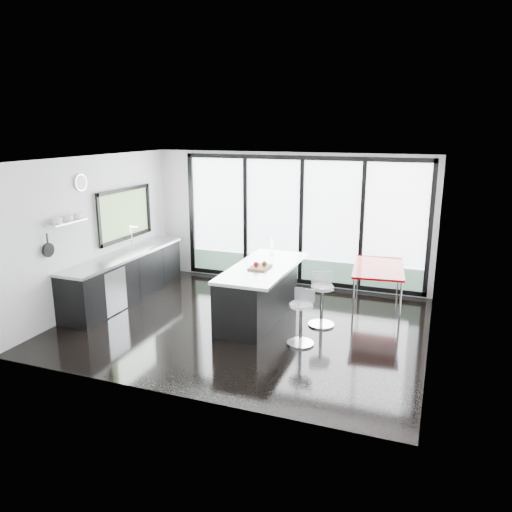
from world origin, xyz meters
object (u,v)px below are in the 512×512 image
at_px(bar_stool_near, 301,324).
at_px(bar_stool_far, 322,306).
at_px(island, 259,291).
at_px(red_table, 377,288).

height_order(bar_stool_near, bar_stool_far, bar_stool_far).
xyz_separation_m(island, red_table, (1.91, 1.13, -0.07)).
distance_m(island, bar_stool_near, 1.33).
relative_size(island, bar_stool_far, 3.32).
bearing_deg(bar_stool_far, island, 159.98).
bearing_deg(red_table, island, -149.44).
bearing_deg(red_table, bar_stool_near, -114.51).
relative_size(bar_stool_near, bar_stool_far, 0.95).
distance_m(bar_stool_near, red_table, 2.18).
height_order(bar_stool_near, red_table, red_table).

